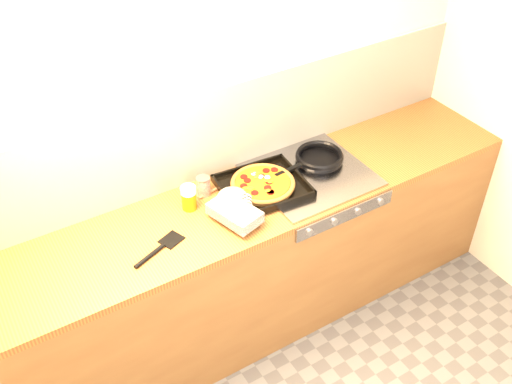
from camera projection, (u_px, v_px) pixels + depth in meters
room_shell at (208, 135)px, 3.03m from camera, size 3.20×3.20×3.20m
counter_run at (239, 267)px, 3.28m from camera, size 3.20×0.62×0.90m
stovetop at (310, 175)px, 3.18m from camera, size 0.60×0.56×0.02m
pizza_on_tray at (254, 191)px, 3.01m from camera, size 0.57×0.48×0.07m
frying_pan at (319, 158)px, 3.24m from camera, size 0.45×0.29×0.04m
tomato_can at (203, 186)px, 3.03m from camera, size 0.08×0.08×0.10m
juice_glass at (189, 198)px, 2.93m from camera, size 0.09×0.09×0.13m
wooden_spoon at (226, 183)px, 3.11m from camera, size 0.30×0.08×0.02m
black_spatula at (159, 249)px, 2.74m from camera, size 0.28×0.15×0.02m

